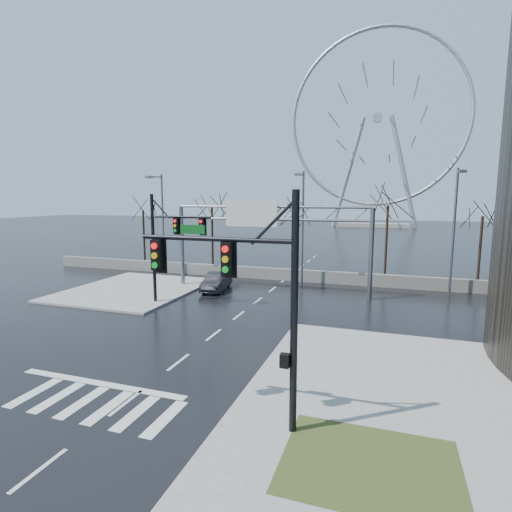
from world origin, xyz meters
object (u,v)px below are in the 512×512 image
at_px(car, 216,281).
at_px(ferris_wheel, 377,125).
at_px(sign_gantry, 265,229).
at_px(signal_mast_near, 253,288).
at_px(signal_mast_far, 167,239).

bearing_deg(car, ferris_wheel, 76.80).
height_order(sign_gantry, car, sign_gantry).
height_order(signal_mast_near, signal_mast_far, same).
xyz_separation_m(signal_mast_far, ferris_wheel, (10.87, 86.04, 21.30)).
distance_m(sign_gantry, ferris_wheel, 82.91).
relative_size(signal_mast_far, sign_gantry, 0.49).
bearing_deg(signal_mast_near, sign_gantry, 106.19).
height_order(signal_mast_near, ferris_wheel, ferris_wheel).
relative_size(signal_mast_far, ferris_wheel, 0.16).
relative_size(sign_gantry, ferris_wheel, 0.32).
distance_m(signal_mast_far, ferris_wheel, 89.30).
xyz_separation_m(signal_mast_far, sign_gantry, (5.49, 6.00, 0.35)).
distance_m(signal_mast_far, sign_gantry, 8.14).
relative_size(ferris_wheel, car, 11.31).
xyz_separation_m(signal_mast_near, sign_gantry, (-5.52, 19.00, 0.31)).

